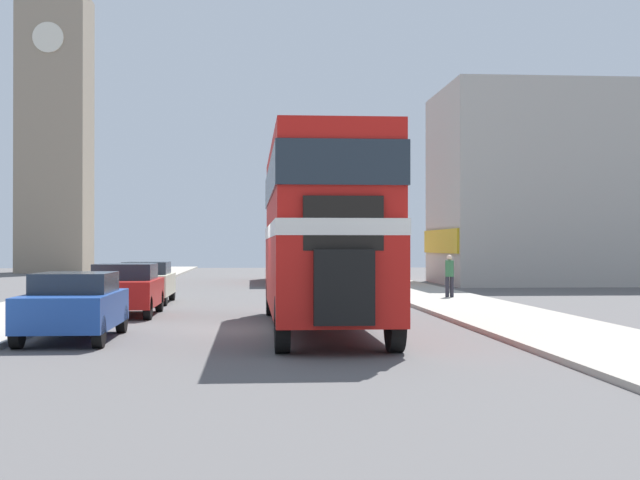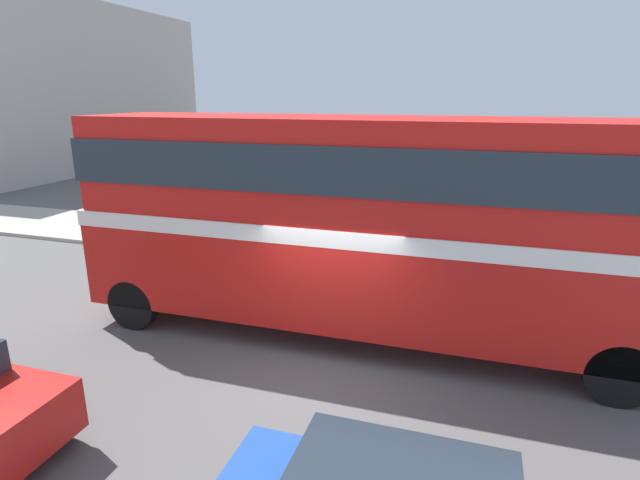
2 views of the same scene
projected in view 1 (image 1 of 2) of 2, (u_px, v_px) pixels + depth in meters
The scene contains 10 objects.
ground_plane at pixel (259, 330), 21.15m from camera, with size 120.00×120.00×0.00m, color #565454.
sidewalk_right at pixel (537, 325), 21.68m from camera, with size 3.50×120.00×0.12m.
double_decker_bus at pixel (320, 222), 21.14m from camera, with size 2.42×11.01×4.32m.
bus_distant at pixel (292, 237), 49.15m from camera, with size 2.42×11.04×4.14m.
car_parked_near at pixel (74, 305), 18.86m from camera, with size 1.76×3.99×1.42m.
car_parked_mid at pixel (125, 289), 25.44m from camera, with size 1.84×3.93×1.48m.
car_parked_far at pixel (147, 282), 31.04m from camera, with size 1.70×3.93×1.44m.
pedestrian_walking at pixel (449, 273), 32.53m from camera, with size 0.31×0.31×1.55m.
church_tower at pixel (56, 38), 66.91m from camera, with size 5.18×5.18×34.45m.
shop_building_block at pixel (628, 188), 47.01m from camera, with size 20.15×8.39×10.14m.
Camera 1 is at (-0.21, -21.21, 2.00)m, focal length 50.00 mm.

